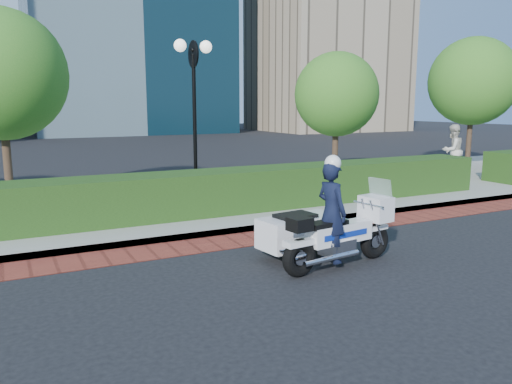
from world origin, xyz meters
name	(u,v)px	position (x,y,z in m)	size (l,w,h in m)	color
ground	(247,265)	(0.00, 0.00, 0.00)	(120.00, 120.00, 0.00)	black
brick_strip	(214,243)	(0.00, 1.50, 0.01)	(60.00, 1.00, 0.01)	maroon
sidewalk	(152,201)	(0.00, 6.00, 0.07)	(60.00, 8.00, 0.15)	gray
hedge_main	(179,195)	(0.00, 3.60, 0.65)	(18.00, 1.20, 1.00)	black
lamppost	(194,95)	(1.00, 5.20, 2.96)	(1.02, 0.70, 4.21)	black
tree_b	(0,75)	(-3.50, 6.50, 3.43)	(3.20, 3.20, 4.89)	#332319
tree_c	(337,95)	(6.50, 6.50, 3.05)	(2.80, 2.80, 4.30)	#332319
tree_d	(473,81)	(13.00, 6.50, 3.61)	(3.40, 3.40, 5.16)	#332319
police_motorcycle	(322,226)	(1.20, -0.47, 0.66)	(2.37, 1.69, 1.92)	black
pedestrian	(452,151)	(10.87, 5.40, 1.09)	(0.91, 0.71, 1.87)	beige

